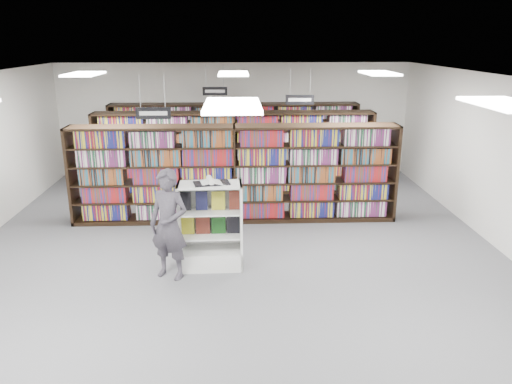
{
  "coord_description": "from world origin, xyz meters",
  "views": [
    {
      "loc": [
        0.03,
        -8.39,
        3.85
      ],
      "look_at": [
        0.4,
        0.5,
        1.1
      ],
      "focal_mm": 35.0,
      "sensor_mm": 36.0,
      "label": 1
    }
  ],
  "objects_px": {
    "open_book": "(211,182)",
    "shopper": "(169,225)",
    "endcap_display": "(211,240)",
    "bookshelf_row_near": "(235,174)"
  },
  "relations": [
    {
      "from": "endcap_display",
      "to": "shopper",
      "type": "xyz_separation_m",
      "value": [
        -0.66,
        -0.37,
        0.43
      ]
    },
    {
      "from": "open_book",
      "to": "shopper",
      "type": "xyz_separation_m",
      "value": [
        -0.69,
        -0.35,
        -0.63
      ]
    },
    {
      "from": "endcap_display",
      "to": "open_book",
      "type": "xyz_separation_m",
      "value": [
        0.03,
        -0.03,
        1.06
      ]
    },
    {
      "from": "endcap_display",
      "to": "shopper",
      "type": "relative_size",
      "value": 0.82
    },
    {
      "from": "endcap_display",
      "to": "bookshelf_row_near",
      "type": "bearing_deg",
      "value": 78.73
    },
    {
      "from": "bookshelf_row_near",
      "to": "endcap_display",
      "type": "bearing_deg",
      "value": -100.2
    },
    {
      "from": "endcap_display",
      "to": "open_book",
      "type": "bearing_deg",
      "value": -46.33
    },
    {
      "from": "bookshelf_row_near",
      "to": "shopper",
      "type": "bearing_deg",
      "value": -111.81
    },
    {
      "from": "shopper",
      "to": "bookshelf_row_near",
      "type": "bearing_deg",
      "value": 91.22
    },
    {
      "from": "shopper",
      "to": "endcap_display",
      "type": "bearing_deg",
      "value": 52.5
    }
  ]
}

